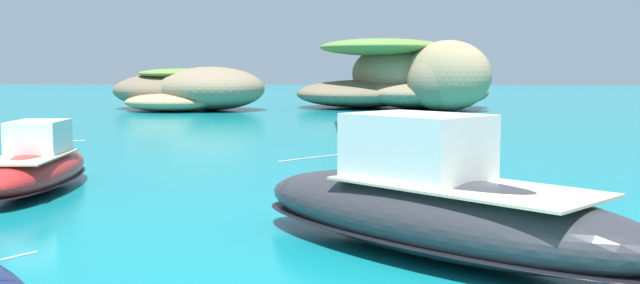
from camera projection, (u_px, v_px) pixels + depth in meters
name	position (u px, v px, depth m)	size (l,w,h in m)	color
islet_large	(410.00, 80.00, 81.27)	(28.00, 23.69, 7.84)	#9E8966
islet_small	(189.00, 90.00, 77.69)	(21.75, 19.01, 4.69)	#84755B
motorboat_charcoal	(433.00, 208.00, 16.62)	(10.46, 10.06, 3.28)	#2D2D33
motorboat_red	(36.00, 168.00, 25.36)	(3.42, 8.71, 2.50)	red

